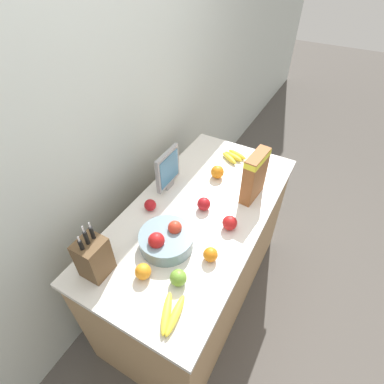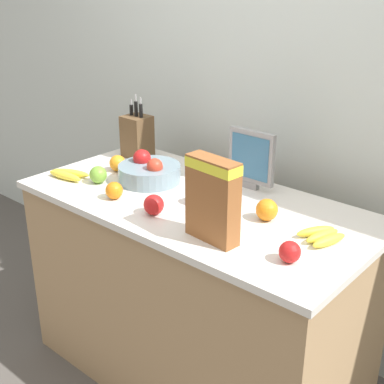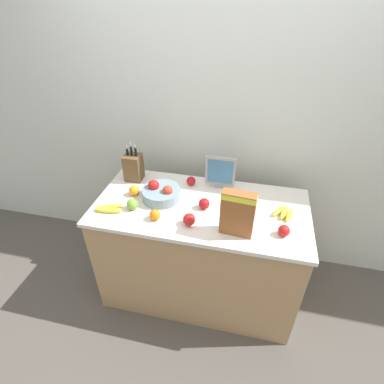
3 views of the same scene
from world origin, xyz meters
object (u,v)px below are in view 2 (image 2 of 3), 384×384
(fruit_bowl, at_px, (149,172))
(apple_by_knife_block, at_px, (197,195))
(apple_front, at_px, (98,175))
(orange_mid_left, at_px, (118,163))
(apple_rear, at_px, (209,170))
(knife_block, at_px, (137,136))
(banana_bunch_left, at_px, (322,236))
(cereal_box, at_px, (213,196))
(banana_bunch_right, at_px, (68,174))
(small_monitor, at_px, (251,158))
(apple_near_bananas, at_px, (290,252))
(orange_front_left, at_px, (267,210))
(apple_rightmost, at_px, (154,205))
(orange_back_center, at_px, (114,191))

(fruit_bowl, relative_size, apple_by_knife_block, 3.61)
(apple_front, xyz_separation_m, orange_mid_left, (-0.05, 0.16, -0.00))
(apple_rear, bearing_deg, knife_block, -177.93)
(orange_mid_left, bearing_deg, banana_bunch_left, 0.32)
(cereal_box, relative_size, banana_bunch_right, 1.49)
(knife_block, bearing_deg, orange_mid_left, -68.69)
(small_monitor, height_order, cereal_box, cereal_box)
(banana_bunch_right, xyz_separation_m, orange_mid_left, (0.10, 0.22, 0.02))
(small_monitor, relative_size, apple_rear, 3.77)
(apple_near_bananas, bearing_deg, orange_front_left, 137.35)
(small_monitor, bearing_deg, knife_block, -177.49)
(small_monitor, xyz_separation_m, orange_mid_left, (-0.60, -0.24, -0.10))
(banana_bunch_right, height_order, apple_front, apple_front)
(banana_bunch_right, height_order, apple_by_knife_block, apple_by_knife_block)
(banana_bunch_left, xyz_separation_m, banana_bunch_right, (-1.18, -0.22, 0.00))
(cereal_box, xyz_separation_m, apple_front, (-0.72, 0.08, -0.13))
(apple_rear, bearing_deg, apple_by_knife_block, -59.95)
(banana_bunch_left, distance_m, orange_mid_left, 1.08)
(banana_bunch_left, bearing_deg, orange_mid_left, -179.68)
(apple_by_knife_block, bearing_deg, apple_rightmost, -108.12)
(cereal_box, bearing_deg, fruit_bowl, 161.54)
(knife_block, relative_size, fruit_bowl, 1.14)
(apple_near_bananas, xyz_separation_m, orange_front_left, (-0.23, 0.22, 0.01))
(banana_bunch_left, height_order, apple_by_knife_block, apple_by_knife_block)
(apple_rear, bearing_deg, orange_front_left, -24.78)
(cereal_box, distance_m, apple_rightmost, 0.33)
(banana_bunch_left, relative_size, apple_by_knife_block, 2.38)
(apple_rightmost, bearing_deg, banana_bunch_right, 178.41)
(orange_front_left, bearing_deg, apple_rightmost, -145.70)
(cereal_box, height_order, apple_by_knife_block, cereal_box)
(knife_block, bearing_deg, orange_back_center, -53.94)
(cereal_box, bearing_deg, orange_mid_left, 167.75)
(small_monitor, bearing_deg, cereal_box, -69.96)
(small_monitor, bearing_deg, banana_bunch_left, -26.02)
(small_monitor, bearing_deg, apple_rear, -176.58)
(apple_front, relative_size, apple_by_knife_block, 1.01)
(orange_mid_left, bearing_deg, apple_rightmost, -26.12)
(cereal_box, bearing_deg, banana_bunch_right, -176.64)
(apple_by_knife_block, bearing_deg, apple_front, -166.13)
(fruit_bowl, xyz_separation_m, orange_front_left, (0.63, 0.01, -0.00))
(knife_block, height_order, apple_near_bananas, knife_block)
(apple_rear, relative_size, orange_front_left, 0.81)
(fruit_bowl, xyz_separation_m, apple_near_bananas, (0.86, -0.20, -0.01))
(banana_bunch_right, bearing_deg, orange_back_center, -2.73)
(apple_rightmost, relative_size, apple_rear, 1.18)
(banana_bunch_left, distance_m, orange_front_left, 0.24)
(apple_front, relative_size, orange_mid_left, 1.02)
(knife_block, height_order, apple_by_knife_block, knife_block)
(banana_bunch_right, height_order, apple_rear, apple_rear)
(apple_rear, bearing_deg, apple_near_bananas, -31.71)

